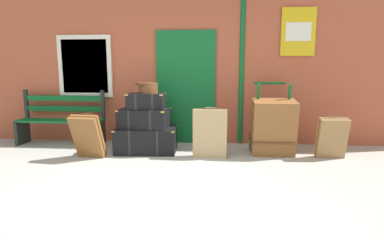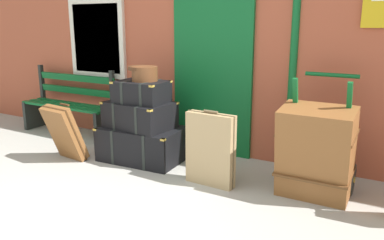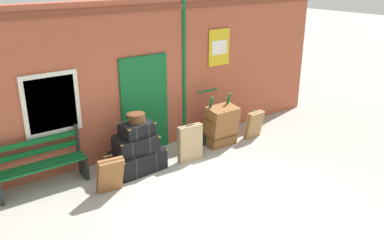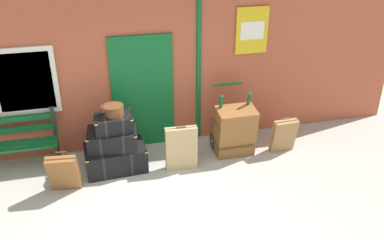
{
  "view_description": "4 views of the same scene",
  "coord_description": "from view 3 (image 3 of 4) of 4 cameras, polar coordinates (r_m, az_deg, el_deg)",
  "views": [
    {
      "loc": [
        0.76,
        -3.31,
        1.4
      ],
      "look_at": [
        0.35,
        1.66,
        0.57
      ],
      "focal_mm": 28.66,
      "sensor_mm": 36.0,
      "label": 1
    },
    {
      "loc": [
        2.42,
        -2.0,
        1.68
      ],
      "look_at": [
        0.28,
        1.73,
        0.6
      ],
      "focal_mm": 36.37,
      "sensor_mm": 36.0,
      "label": 2
    },
    {
      "loc": [
        -3.81,
        -4.73,
        3.76
      ],
      "look_at": [
        0.85,
        1.65,
        0.8
      ],
      "focal_mm": 38.02,
      "sensor_mm": 36.0,
      "label": 3
    },
    {
      "loc": [
        -0.62,
        -4.45,
        4.01
      ],
      "look_at": [
        0.87,
        1.57,
        0.84
      ],
      "focal_mm": 39.16,
      "sensor_mm": 36.0,
      "label": 4
    }
  ],
  "objects": [
    {
      "name": "suitcase_olive",
      "position": [
        9.6,
        8.69,
        -0.64
      ],
      "size": [
        0.46,
        0.27,
        0.68
      ],
      "color": "olive",
      "rests_on": "ground"
    },
    {
      "name": "brick_facade",
      "position": [
        8.54,
        -8.42,
        5.66
      ],
      "size": [
        10.4,
        0.35,
        3.2
      ],
      "color": "#AD5138",
      "rests_on": "ground"
    },
    {
      "name": "steamer_trunk_base",
      "position": [
        8.11,
        -7.63,
        -5.62
      ],
      "size": [
        1.05,
        0.71,
        0.43
      ],
      "color": "black",
      "rests_on": "ground"
    },
    {
      "name": "steamer_trunk_middle",
      "position": [
        7.94,
        -7.9,
        -3.27
      ],
      "size": [
        0.85,
        0.61,
        0.33
      ],
      "color": "black",
      "rests_on": "steamer_trunk_base"
    },
    {
      "name": "large_brown_trunk",
      "position": [
        9.08,
        4.1,
        -0.79
      ],
      "size": [
        0.7,
        0.54,
        0.93
      ],
      "color": "brown",
      "rests_on": "ground"
    },
    {
      "name": "platform_bench",
      "position": [
        7.83,
        -20.46,
        -5.91
      ],
      "size": [
        1.6,
        0.43,
        1.01
      ],
      "color": "#0F5B28",
      "rests_on": "ground"
    },
    {
      "name": "steamer_trunk_top",
      "position": [
        7.84,
        -7.75,
        -1.27
      ],
      "size": [
        0.63,
        0.47,
        0.27
      ],
      "color": "black",
      "rests_on": "steamer_trunk_middle"
    },
    {
      "name": "suitcase_beige",
      "position": [
        7.33,
        -11.43,
        -7.58
      ],
      "size": [
        0.49,
        0.42,
        0.72
      ],
      "color": "brown",
      "rests_on": "ground"
    },
    {
      "name": "round_hatbox",
      "position": [
        7.79,
        -7.78,
        0.41
      ],
      "size": [
        0.37,
        0.33,
        0.17
      ],
      "color": "brown",
      "rests_on": "steamer_trunk_top"
    },
    {
      "name": "ground_plane",
      "position": [
        7.15,
        2.39,
        -11.21
      ],
      "size": [
        60.0,
        60.0,
        0.0
      ],
      "primitive_type": "plane",
      "color": "#A3A099"
    },
    {
      "name": "suitcase_brown",
      "position": [
        8.35,
        -0.28,
        -3.26
      ],
      "size": [
        0.55,
        0.16,
        0.82
      ],
      "color": "tan",
      "rests_on": "ground"
    },
    {
      "name": "porters_trolley",
      "position": [
        9.28,
        3.36,
        -1.58
      ],
      "size": [
        0.71,
        0.69,
        1.18
      ],
      "color": "black",
      "rests_on": "ground"
    }
  ]
}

